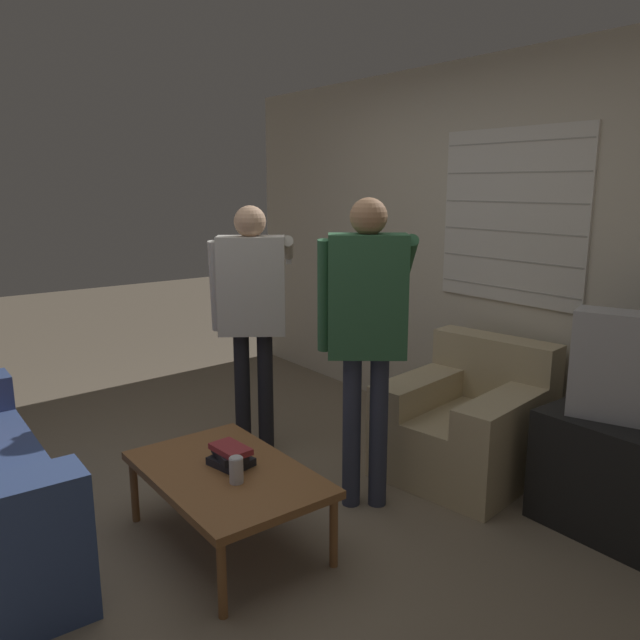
# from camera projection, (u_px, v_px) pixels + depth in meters

# --- Properties ---
(ground_plane) EXTENTS (16.00, 16.00, 0.00)m
(ground_plane) POSITION_uv_depth(u_px,v_px,m) (219.00, 517.00, 3.33)
(ground_plane) COLOR #7F705B
(wall_back) EXTENTS (5.20, 0.08, 2.55)m
(wall_back) POSITION_uv_depth(u_px,v_px,m) (478.00, 252.00, 4.25)
(wall_back) COLOR beige
(wall_back) RESTS_ON ground_plane
(armchair_beige) EXTENTS (0.94, 1.00, 0.80)m
(armchair_beige) POSITION_uv_depth(u_px,v_px,m) (469.00, 423.00, 3.82)
(armchair_beige) COLOR #C6B289
(armchair_beige) RESTS_ON ground_plane
(coffee_table) EXTENTS (1.03, 0.66, 0.38)m
(coffee_table) POSITION_uv_depth(u_px,v_px,m) (226.00, 477.00, 3.02)
(coffee_table) COLOR brown
(coffee_table) RESTS_ON ground_plane
(tv_stand) EXTENTS (0.92, 0.57, 0.60)m
(tv_stand) POSITION_uv_depth(u_px,v_px,m) (640.00, 480.00, 3.09)
(tv_stand) COLOR black
(tv_stand) RESTS_ON ground_plane
(person_left_standing) EXTENTS (0.57, 0.78, 1.61)m
(person_left_standing) POSITION_uv_depth(u_px,v_px,m) (252.00, 301.00, 3.91)
(person_left_standing) COLOR black
(person_left_standing) RESTS_ON ground_plane
(person_right_standing) EXTENTS (0.51, 0.76, 1.67)m
(person_right_standing) POSITION_uv_depth(u_px,v_px,m) (367.00, 318.00, 3.25)
(person_right_standing) COLOR #33384C
(person_right_standing) RESTS_ON ground_plane
(book_stack) EXTENTS (0.24, 0.20, 0.11)m
(book_stack) POSITION_uv_depth(u_px,v_px,m) (231.00, 456.00, 3.06)
(book_stack) COLOR black
(book_stack) RESTS_ON coffee_table
(soda_can) EXTENTS (0.07, 0.07, 0.13)m
(soda_can) POSITION_uv_depth(u_px,v_px,m) (236.00, 470.00, 2.88)
(soda_can) COLOR silver
(soda_can) RESTS_ON coffee_table
(spare_remote) EXTENTS (0.07, 0.14, 0.02)m
(spare_remote) POSITION_uv_depth(u_px,v_px,m) (241.00, 464.00, 3.05)
(spare_remote) COLOR black
(spare_remote) RESTS_ON coffee_table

